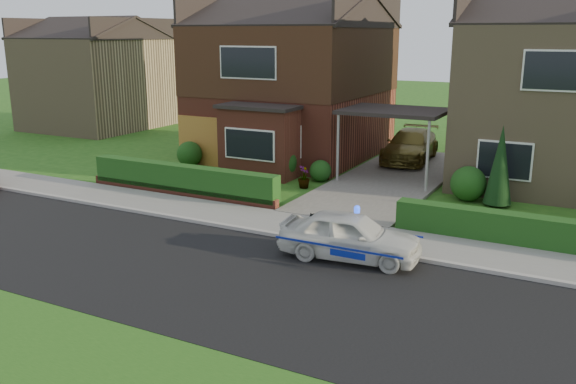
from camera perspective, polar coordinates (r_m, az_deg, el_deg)
The scene contains 23 objects.
ground at distance 14.35m, azimuth -4.30°, elevation -8.19°, with size 120.00×120.00×0.00m, color #225416.
road at distance 14.35m, azimuth -4.30°, elevation -8.19°, with size 60.00×6.00×0.02m, color black.
kerb at distance 16.82m, azimuth 1.18°, elevation -4.42°, with size 60.00×0.16×0.12m, color #9E9993.
sidewalk at distance 17.72m, azimuth 2.69°, elevation -3.46°, with size 60.00×2.00×0.10m, color slate.
driveway at distance 23.92m, azimuth 9.68°, elevation 1.19°, with size 3.80×12.00×0.12m, color #666059.
house_left at distance 28.23m, azimuth 0.49°, elevation 11.16°, with size 7.50×9.53×7.25m.
house_right at distance 25.29m, azimuth 24.99°, elevation 9.05°, with size 7.50×8.06×7.25m.
carport_link at distance 23.42m, azimuth 9.92°, elevation 7.36°, with size 3.80×3.00×2.77m.
garage_door at distance 26.48m, azimuth -8.22°, elevation 4.75°, with size 2.20×0.10×2.10m, color #92611F.
dwarf_wall at distance 21.58m, azimuth -10.02°, elevation 0.03°, with size 7.70×0.25×0.36m, color brown.
hedge_left at distance 21.74m, azimuth -9.76°, elevation -0.34°, with size 7.50×0.55×0.90m, color #193A12.
hedge_right at distance 17.50m, azimuth 22.07°, elevation -4.98°, with size 7.50×0.55×0.80m, color #193A12.
shrub_left_far at distance 26.36m, azimuth -9.20°, elevation 3.54°, with size 1.08×1.08×1.08m, color #193A12.
shrub_left_mid at distance 23.79m, azimuth -0.75°, elevation 2.81°, with size 1.32×1.32×1.32m, color #193A12.
shrub_left_near at distance 23.41m, azimuth 3.05°, elevation 1.99°, with size 0.84×0.84×0.84m, color #193A12.
shrub_right_near at distance 21.53m, azimuth 16.52°, elevation 0.75°, with size 1.20×1.20×1.20m, color #193A12.
conifer_a at distance 21.03m, azimuth 19.21°, elevation 2.17°, with size 0.90×0.90×2.60m, color black.
neighbour_left at distance 38.46m, azimuth -17.50°, elevation 9.64°, with size 6.50×7.00×5.20m, color #907958.
police_car at distance 15.42m, azimuth 5.82°, elevation -4.14°, with size 3.29×3.70×1.38m.
driveway_car at distance 27.15m, azimuth 11.39°, elevation 4.29°, with size 1.86×4.58×1.33m, color brown.
potted_plant_a at distance 22.31m, azimuth -8.76°, elevation 1.14°, with size 0.42×0.28×0.80m, color gray.
potted_plant_b at distance 20.33m, azimuth -1.43°, elevation -0.02°, with size 0.36×0.44×0.80m, color gray.
potted_plant_c at distance 22.35m, azimuth 1.49°, elevation 1.37°, with size 0.46×0.46×0.82m, color gray.
Camera 1 is at (7.04, -11.19, 5.58)m, focal length 38.00 mm.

